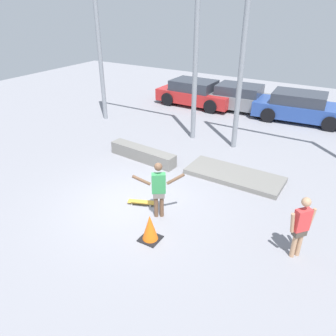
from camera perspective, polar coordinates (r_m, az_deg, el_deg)
name	(u,v)px	position (r m, az deg, el deg)	size (l,w,h in m)	color
ground_plane	(135,205)	(9.73, -5.77, -6.37)	(36.00, 36.00, 0.00)	gray
skateboarder	(159,187)	(8.72, -1.64, -3.39)	(1.19, 0.87, 1.65)	brown
skateboard	(142,202)	(9.72, -4.61, -5.94)	(0.83, 0.51, 0.08)	gold
grind_box	(143,154)	(12.24, -4.42, 2.46)	(2.75, 0.49, 0.47)	slate
manual_pad	(234,175)	(11.26, 11.46, -1.27)	(3.21, 1.33, 0.16)	slate
canopy_support_left	(143,44)	(14.63, -4.33, 20.77)	(5.12, 0.20, 6.16)	gray
canopy_support_right	(316,58)	(12.10, 24.40, 17.12)	(5.12, 0.20, 6.16)	gray
parked_car_red	(195,93)	(18.74, 4.78, 12.85)	(4.28, 2.03, 1.37)	red
parked_car_grey	(241,98)	(18.22, 12.57, 11.82)	(4.17, 2.09, 1.33)	slate
parked_car_blue	(301,107)	(17.39, 22.09, 9.78)	(4.55, 2.27, 1.38)	#284793
bystander	(301,225)	(8.01, 22.16, -9.15)	(0.49, 0.56, 1.61)	tan
traffic_cone	(150,228)	(8.24, -3.15, -10.38)	(0.50, 0.50, 0.72)	black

